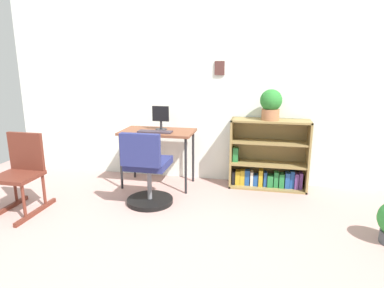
# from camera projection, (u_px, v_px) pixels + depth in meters

# --- Properties ---
(ground_plane) EXTENTS (6.24, 6.24, 0.00)m
(ground_plane) POSITION_uv_depth(u_px,v_px,m) (143.00, 265.00, 2.61)
(ground_plane) COLOR tan
(wall_back) EXTENTS (5.20, 0.12, 2.46)m
(wall_back) POSITION_uv_depth(u_px,v_px,m) (196.00, 87.00, 4.36)
(wall_back) COLOR silver
(wall_back) RESTS_ON ground_plane
(desk) EXTENTS (0.91, 0.52, 0.72)m
(desk) POSITION_uv_depth(u_px,v_px,m) (158.00, 136.00, 4.19)
(desk) COLOR brown
(desk) RESTS_ON ground_plane
(monitor) EXTENTS (0.21, 0.14, 0.30)m
(monitor) POSITION_uv_depth(u_px,v_px,m) (161.00, 117.00, 4.18)
(monitor) COLOR #262628
(monitor) RESTS_ON desk
(keyboard) EXTENTS (0.42, 0.13, 0.02)m
(keyboard) POSITION_uv_depth(u_px,v_px,m) (155.00, 132.00, 4.06)
(keyboard) COLOR #362C35
(keyboard) RESTS_ON desk
(office_chair) EXTENTS (0.52, 0.55, 0.86)m
(office_chair) POSITION_uv_depth(u_px,v_px,m) (147.00, 174.00, 3.63)
(office_chair) COLOR black
(office_chair) RESTS_ON ground_plane
(rocking_chair) EXTENTS (0.42, 0.64, 0.83)m
(rocking_chair) POSITION_uv_depth(u_px,v_px,m) (21.00, 172.00, 3.51)
(rocking_chair) COLOR #5B281D
(rocking_chair) RESTS_ON ground_plane
(bookshelf_low) EXTENTS (0.95, 0.30, 0.87)m
(bookshelf_low) POSITION_uv_depth(u_px,v_px,m) (268.00, 159.00, 4.19)
(bookshelf_low) COLOR olive
(bookshelf_low) RESTS_ON ground_plane
(potted_plant_on_shelf) EXTENTS (0.26, 0.26, 0.37)m
(potted_plant_on_shelf) POSITION_uv_depth(u_px,v_px,m) (271.00, 104.00, 3.97)
(potted_plant_on_shelf) COLOR #9E6642
(potted_plant_on_shelf) RESTS_ON bookshelf_low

